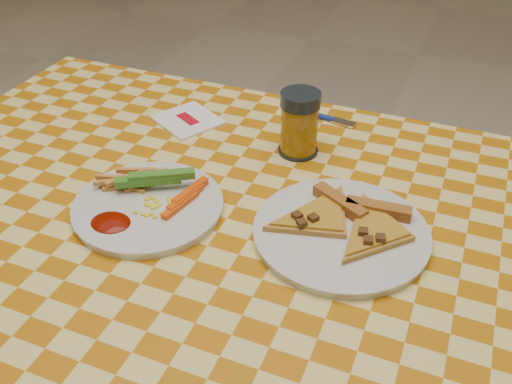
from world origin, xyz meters
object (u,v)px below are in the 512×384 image
at_px(plate_right, 341,234).
at_px(drink_glass, 299,124).
at_px(table, 228,253).
at_px(plate_left, 148,207).

height_order(plate_right, drink_glass, drink_glass).
bearing_deg(plate_right, table, -172.13).
relative_size(plate_left, plate_right, 0.90).
height_order(table, plate_right, plate_right).
bearing_deg(plate_left, plate_right, 9.79).
bearing_deg(drink_glass, table, -100.04).
bearing_deg(table, plate_right, 7.87).
distance_m(plate_left, drink_glass, 0.31).
bearing_deg(table, plate_left, -167.53).
relative_size(table, plate_left, 5.37).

